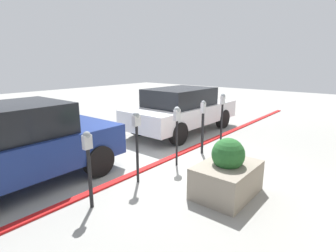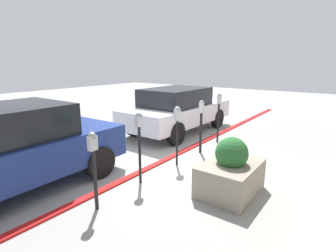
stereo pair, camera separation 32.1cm
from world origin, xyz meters
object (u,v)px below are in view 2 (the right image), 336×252
Objects in this scene: parking_meter_nearest at (94,159)px; planter_box at (231,172)px; parking_meter_fourth at (201,120)px; parked_car_middle at (178,109)px; parking_meter_farthest at (219,109)px; parked_car_front at (17,147)px; parking_meter_middle at (177,122)px; parking_meter_second at (139,134)px.

parking_meter_nearest is 1.06× the size of planter_box.
parked_car_middle reaches higher than parking_meter_fourth.
parking_meter_fourth is 0.95× the size of parking_meter_farthest.
parking_meter_nearest is at bearing -79.20° from parked_car_front.
parking_meter_middle is 0.32× the size of parked_car_middle.
parking_meter_farthest reaches higher than parking_meter_fourth.
parked_car_middle is (2.73, 1.86, -0.25)m from parking_meter_middle.
parking_meter_second reaches higher than planter_box.
parking_meter_nearest is 0.92× the size of parking_meter_fourth.
parking_meter_second is at bearing -155.27° from parked_car_middle.
planter_box is 0.33× the size of parked_car_front.
parking_meter_fourth is at bearing -1.61° from parking_meter_second.
parking_meter_fourth reaches higher than parking_meter_nearest.
planter_box is (1.93, -1.62, -0.49)m from parking_meter_nearest.
planter_box is at bearing -57.39° from parked_car_front.
parking_meter_middle is 1.17m from parking_meter_fourth.
parking_meter_fourth is (2.43, -0.07, -0.13)m from parking_meter_second.
parked_car_middle is (5.22, 1.88, -0.08)m from parking_meter_nearest.
parking_meter_fourth is at bearing -25.69° from parked_car_front.
parked_car_front is at bearing 123.58° from planter_box.
parking_meter_nearest is 0.91× the size of parking_meter_second.
planter_box is (-1.72, -1.64, -0.50)m from parking_meter_fourth.
parked_car_middle is at bearing 78.58° from parking_meter_farthest.
parking_meter_farthest is at bearing 0.87° from parking_meter_nearest.
parking_meter_fourth is 1.14× the size of planter_box.
parked_car_middle reaches higher than parking_meter_middle.
parking_meter_second is (1.22, 0.09, 0.15)m from parking_meter_nearest.
parked_car_front is at bearing 101.76° from parking_meter_nearest.
parked_car_middle is at bearing 49.97° from parking_meter_fourth.
parking_meter_farthest reaches higher than parking_meter_middle.
parked_car_front is (-5.24, 1.81, -0.20)m from parking_meter_farthest.
planter_box is at bearing -67.34° from parking_meter_second.
planter_box is 4.22m from parked_car_front.
parking_meter_farthest is (1.20, 0.05, 0.14)m from parking_meter_fourth.
parking_meter_second is 1.16× the size of planter_box.
parking_meter_nearest is at bearing -179.43° from parking_meter_middle.
parking_meter_nearest is at bearing -179.13° from parking_meter_farthest.
parking_meter_nearest is at bearing -175.85° from parking_meter_second.
parked_car_front reaches higher than parking_meter_middle.
parked_car_middle reaches higher than planter_box.
parked_car_middle is (0.37, 1.81, -0.23)m from parking_meter_farthest.
parked_car_front is at bearing 155.28° from parking_meter_fourth.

